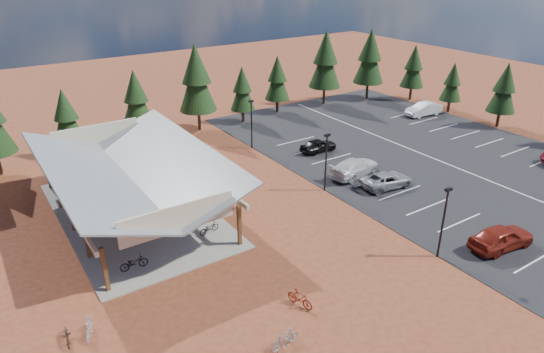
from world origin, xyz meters
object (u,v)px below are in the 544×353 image
at_px(bike_6, 150,183).
at_px(car_4, 318,145).
at_px(lamp_post_0, 444,218).
at_px(bike_4, 209,228).
at_px(bike_pavilion, 130,169).
at_px(car_2, 387,180).
at_px(bike_5, 174,220).
at_px(bike_0, 134,263).
at_px(bike_8, 67,335).
at_px(bike_14, 235,202).
at_px(lamp_post_2, 251,121).
at_px(trash_bin_1, 225,199).
at_px(bike_11, 300,298).
at_px(car_9, 424,109).
at_px(lamp_post_1, 326,159).
at_px(car_0, 501,237).
at_px(bike_2, 112,201).
at_px(bike_9, 89,328).
at_px(trash_bin_0, 227,204).
at_px(bike_3, 95,184).
at_px(bike_7, 144,166).
at_px(car_3, 355,167).
at_px(bike_1, 107,223).
at_px(bike_13, 286,339).

xyz_separation_m(bike_6, car_4, (17.44, -1.45, 0.20)).
bearing_deg(lamp_post_0, car_4, 75.21).
bearing_deg(bike_4, bike_pavilion, 20.41).
xyz_separation_m(lamp_post_0, car_4, (5.09, 19.27, -2.27)).
bearing_deg(car_2, bike_5, 84.80).
xyz_separation_m(bike_0, bike_8, (-5.07, -4.23, -0.15)).
relative_size(bike_pavilion, bike_14, 12.25).
bearing_deg(bike_14, lamp_post_2, 48.36).
bearing_deg(bike_pavilion, trash_bin_1, -20.33).
relative_size(bike_pavilion, bike_11, 10.85).
bearing_deg(car_2, car_9, -50.37).
xyz_separation_m(lamp_post_1, car_0, (4.43, -13.70, -2.10)).
bearing_deg(bike_2, bike_11, -160.11).
distance_m(bike_5, car_9, 37.79).
distance_m(bike_pavilion, bike_9, 13.71).
bearing_deg(car_9, bike_4, -68.55).
xyz_separation_m(trash_bin_0, bike_14, (0.72, -0.01, -0.03)).
distance_m(lamp_post_2, bike_3, 16.63).
bearing_deg(bike_8, bike_0, 45.55).
relative_size(bike_7, bike_14, 1.01).
relative_size(trash_bin_0, bike_9, 0.53).
height_order(lamp_post_1, lamp_post_2, same).
height_order(bike_7, car_3, car_3).
bearing_deg(bike_3, bike_1, -175.01).
relative_size(bike_pavilion, car_4, 4.93).
bearing_deg(bike_pavilion, car_4, 6.45).
relative_size(lamp_post_1, bike_7, 3.21).
bearing_deg(car_0, bike_4, 58.39).
bearing_deg(bike_8, car_2, 13.84).
xyz_separation_m(bike_11, car_3, (14.97, 11.75, 0.30)).
bearing_deg(bike_13, bike_pavilion, -179.79).
bearing_deg(bike_5, car_0, -122.36).
relative_size(bike_4, car_3, 0.30).
distance_m(lamp_post_0, bike_7, 27.03).
relative_size(bike_3, car_0, 0.35).
relative_size(bike_1, bike_6, 1.18).
xyz_separation_m(bike_7, bike_9, (-9.98, -18.89, -0.07)).
bearing_deg(bike_5, bike_0, 138.00).
bearing_deg(bike_14, bike_6, 117.91).
distance_m(lamp_post_0, bike_9, 22.34).
height_order(bike_6, car_3, car_3).
distance_m(bike_2, bike_9, 14.70).
height_order(bike_0, car_9, car_9).
bearing_deg(lamp_post_2, bike_pavilion, -154.98).
bearing_deg(car_4, bike_4, 116.83).
xyz_separation_m(trash_bin_1, car_2, (13.23, -5.04, 0.25)).
distance_m(lamp_post_0, bike_0, 20.26).
xyz_separation_m(lamp_post_2, bike_11, (-10.75, -22.90, -2.44)).
relative_size(bike_0, car_0, 0.37).
height_order(bike_1, bike_7, bike_1).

